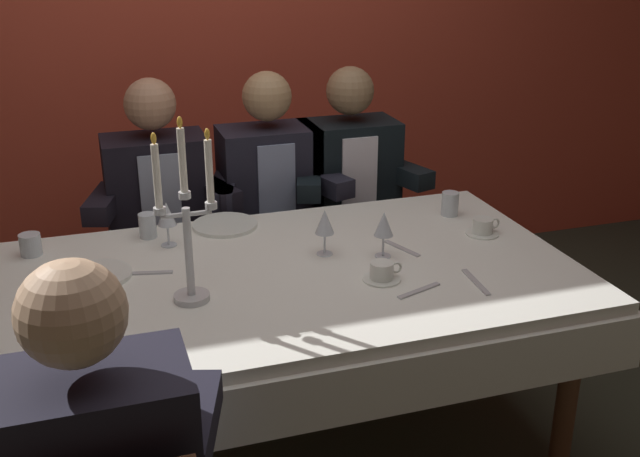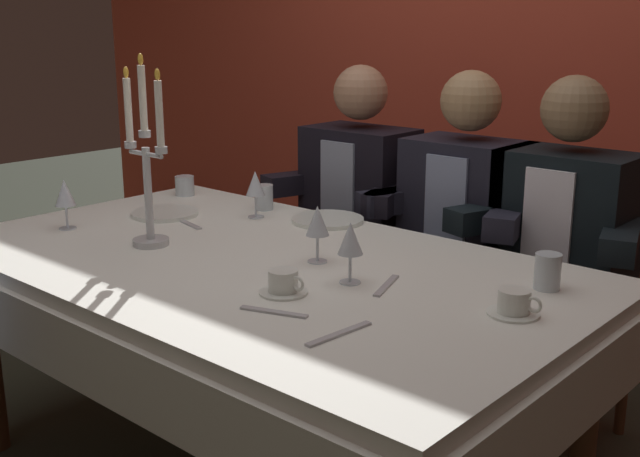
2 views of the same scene
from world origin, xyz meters
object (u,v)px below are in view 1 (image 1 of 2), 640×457
(water_tumbler_0, at_px, (148,226))
(seated_diner_3, at_px, (348,178))
(candelabra, at_px, (187,229))
(seated_diner_2, at_px, (269,186))
(seated_diner_1, at_px, (158,197))
(wine_glass_1, at_px, (64,291))
(dinner_plate_1, at_px, (96,275))
(wine_glass_3, at_px, (325,223))
(dinner_plate_0, at_px, (225,225))
(water_tumbler_2, at_px, (450,204))
(water_tumbler_1, at_px, (30,245))
(wine_glass_2, at_px, (167,215))
(dining_table, at_px, (290,302))
(wine_glass_0, at_px, (384,226))
(coffee_cup_1, at_px, (483,227))
(coffee_cup_0, at_px, (382,272))

(water_tumbler_0, bearing_deg, seated_diner_3, 25.39)
(candelabra, bearing_deg, seated_diner_2, 63.49)
(seated_diner_1, xyz_separation_m, seated_diner_2, (0.48, 0.00, 0.00))
(wine_glass_1, relative_size, seated_diner_1, 0.13)
(dinner_plate_1, bearing_deg, wine_glass_3, -4.11)
(dinner_plate_0, relative_size, water_tumbler_0, 2.70)
(wine_glass_3, bearing_deg, water_tumbler_0, 148.48)
(wine_glass_3, bearing_deg, water_tumbler_2, 20.15)
(seated_diner_3, bearing_deg, water_tumbler_1, -160.18)
(wine_glass_2, height_order, seated_diner_2, seated_diner_2)
(dining_table, xyz_separation_m, seated_diner_1, (-0.33, 0.89, 0.11))
(candelabra, distance_m, water_tumbler_0, 0.59)
(dinner_plate_0, bearing_deg, wine_glass_0, -43.82)
(seated_diner_3, bearing_deg, coffee_cup_1, -73.25)
(dining_table, height_order, candelabra, candelabra)
(water_tumbler_0, height_order, coffee_cup_0, water_tumbler_0)
(wine_glass_1, bearing_deg, coffee_cup_0, 1.14)
(wine_glass_2, xyz_separation_m, water_tumbler_2, (1.09, -0.03, -0.07))
(seated_diner_3, bearing_deg, dinner_plate_0, -146.70)
(dinner_plate_1, xyz_separation_m, water_tumbler_1, (-0.20, 0.25, 0.03))
(wine_glass_0, xyz_separation_m, seated_diner_2, (-0.18, 0.87, -0.12))
(wine_glass_0, xyz_separation_m, water_tumbler_0, (-0.75, 0.43, -0.07))
(candelabra, bearing_deg, coffee_cup_1, 10.41)
(wine_glass_0, height_order, water_tumbler_2, wine_glass_0)
(water_tumbler_0, bearing_deg, wine_glass_0, -29.64)
(water_tumbler_1, bearing_deg, dinner_plate_1, -51.36)
(dinner_plate_0, distance_m, water_tumbler_0, 0.29)
(water_tumbler_0, distance_m, seated_diner_2, 0.73)
(candelabra, xyz_separation_m, seated_diner_1, (0.02, 1.00, -0.24))
(dining_table, bearing_deg, wine_glass_2, 136.15)
(dining_table, distance_m, coffee_cup_0, 0.34)
(dinner_plate_0, bearing_deg, candelabra, -110.82)
(dinner_plate_0, height_order, seated_diner_1, seated_diner_1)
(water_tumbler_1, height_order, seated_diner_3, seated_diner_3)
(wine_glass_3, xyz_separation_m, seated_diner_3, (0.38, 0.79, -0.12))
(wine_glass_1, height_order, coffee_cup_0, wine_glass_1)
(candelabra, xyz_separation_m, wine_glass_0, (0.68, 0.13, -0.12))
(dinner_plate_0, bearing_deg, water_tumbler_1, -175.41)
(seated_diner_3, bearing_deg, coffee_cup_0, -104.14)
(dining_table, bearing_deg, water_tumbler_0, 133.21)
(water_tumbler_1, xyz_separation_m, seated_diner_3, (1.34, 0.48, -0.04))
(wine_glass_0, distance_m, wine_glass_1, 1.06)
(dinner_plate_0, relative_size, wine_glass_3, 1.50)
(dining_table, distance_m, dinner_plate_0, 0.49)
(wine_glass_0, xyz_separation_m, water_tumbler_2, (0.40, 0.30, -0.07))
(candelabra, distance_m, dinner_plate_1, 0.44)
(seated_diner_3, bearing_deg, candelabra, -131.04)
(wine_glass_3, height_order, coffee_cup_1, wine_glass_3)
(wine_glass_0, xyz_separation_m, seated_diner_1, (-0.67, 0.87, -0.12))
(water_tumbler_1, bearing_deg, seated_diner_3, 19.82)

